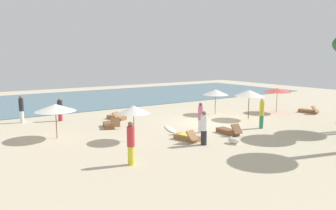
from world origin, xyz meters
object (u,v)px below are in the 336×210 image
object	(u,v)px
person_0	(131,143)
person_5	(200,117)
umbrella_2	(216,92)
lounger_4	(117,117)
lounger_3	(187,137)
person_1	(60,109)
umbrella_1	(277,90)
umbrella_4	(55,108)
umbrella_3	(134,110)
umbrella_0	(249,93)
dog	(233,141)
person_3	(21,109)
person_2	(204,128)
lounger_1	(228,131)
lounger_2	(109,125)
lounger_0	(309,111)
surfboard	(170,129)
person_4	(262,113)

from	to	relation	value
person_0	person_5	size ratio (longest dim) A/B	1.02
umbrella_2	lounger_4	world-z (taller)	umbrella_2
umbrella_2	lounger_3	size ratio (longest dim) A/B	1.15
umbrella_2	person_1	xyz separation A→B (m)	(-11.22, 4.14, -0.94)
umbrella_1	person_1	distance (m)	17.26
umbrella_4	umbrella_3	bearing A→B (deg)	-40.26
umbrella_0	dog	size ratio (longest dim) A/B	2.94
umbrella_4	person_3	size ratio (longest dim) A/B	1.17
umbrella_4	person_2	distance (m)	8.39
lounger_1	lounger_2	world-z (taller)	lounger_2
umbrella_1	dog	xyz separation A→B (m)	(-10.01, -4.98, -1.69)
umbrella_1	lounger_1	size ratio (longest dim) A/B	1.29
lounger_1	lounger_4	size ratio (longest dim) A/B	0.95
person_2	lounger_0	bearing A→B (deg)	10.81
lounger_3	umbrella_0	bearing A→B (deg)	17.70
person_0	surfboard	bearing A→B (deg)	42.06
lounger_3	person_1	world-z (taller)	person_1
umbrella_4	person_4	size ratio (longest dim) A/B	1.16
umbrella_2	lounger_0	bearing A→B (deg)	-29.92
umbrella_0	lounger_1	size ratio (longest dim) A/B	1.27
umbrella_1	lounger_1	xyz separation A→B (m)	(-8.67, -3.26, -1.70)
person_2	lounger_2	bearing A→B (deg)	110.67
umbrella_3	umbrella_4	distance (m)	4.49
umbrella_3	person_4	xyz separation A→B (m)	(8.33, -1.85, -0.74)
person_0	person_1	distance (m)	11.31
lounger_0	umbrella_3	bearing A→B (deg)	179.21
umbrella_0	person_0	size ratio (longest dim) A/B	1.15
umbrella_4	lounger_3	size ratio (longest dim) A/B	1.28
umbrella_4	umbrella_2	bearing A→B (deg)	3.57
umbrella_3	person_2	size ratio (longest dim) A/B	1.09
person_4	umbrella_3	bearing A→B (deg)	167.49
lounger_4	person_1	xyz separation A→B (m)	(-3.61, 1.78, 0.68)
person_4	dog	xyz separation A→B (m)	(-4.22, -1.68, -0.84)
lounger_1	person_5	world-z (taller)	person_5
umbrella_4	lounger_3	distance (m)	7.61
umbrella_0	lounger_4	size ratio (longest dim) A/B	1.21
umbrella_3	person_0	bearing A→B (deg)	-119.44
umbrella_4	umbrella_0	bearing A→B (deg)	-8.93
umbrella_2	person_1	size ratio (longest dim) A/B	1.20
umbrella_3	dog	xyz separation A→B (m)	(4.11, -3.53, -1.58)
umbrella_2	person_0	size ratio (longest dim) A/B	1.08
lounger_1	person_0	world-z (taller)	person_0
umbrella_1	person_5	size ratio (longest dim) A/B	1.19
lounger_3	surfboard	distance (m)	2.91
person_4	person_2	bearing A→B (deg)	-170.48
lounger_2	dog	world-z (taller)	lounger_2
person_4	umbrella_0	bearing A→B (deg)	57.40
lounger_1	umbrella_2	bearing A→B (deg)	54.80
lounger_1	person_2	distance (m)	3.04
umbrella_1	dog	distance (m)	11.31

